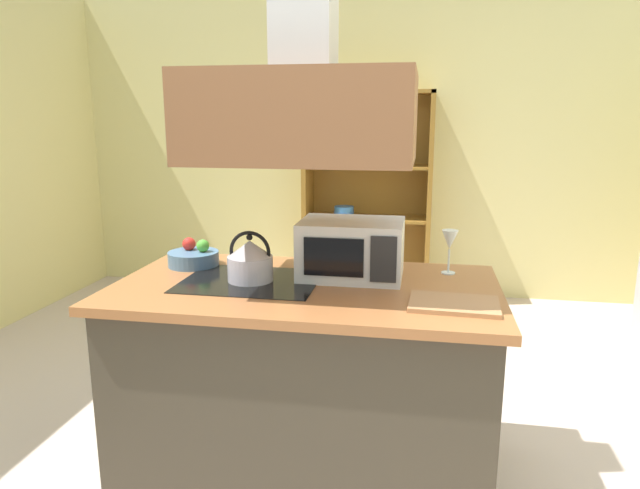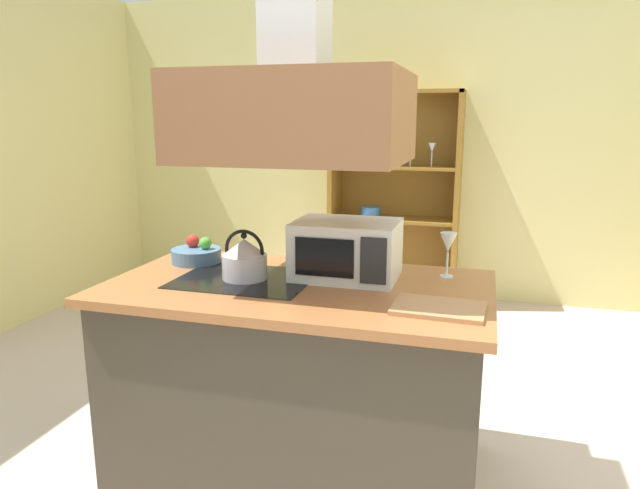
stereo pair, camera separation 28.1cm
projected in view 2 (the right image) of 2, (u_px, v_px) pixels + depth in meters
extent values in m
plane|color=beige|center=(344.00, 483.00, 2.58)|extent=(7.80, 7.80, 0.00)
cube|color=#DED287|center=(426.00, 147.00, 5.10)|extent=(6.00, 0.12, 2.70)
cube|color=#3D3529|center=(299.00, 382.00, 2.61)|extent=(1.59, 0.86, 0.86)
cube|color=#A36336|center=(298.00, 288.00, 2.51)|extent=(1.67, 0.94, 0.04)
cube|color=black|center=(245.00, 279.00, 2.58)|extent=(0.60, 0.48, 0.00)
cube|color=brown|center=(296.00, 118.00, 2.35)|extent=(0.90, 0.70, 0.36)
cube|color=olive|center=(335.00, 196.00, 5.16)|extent=(0.04, 0.40, 1.83)
cube|color=olive|center=(457.00, 201.00, 4.86)|extent=(0.04, 0.40, 1.83)
cube|color=olive|center=(397.00, 92.00, 4.81)|extent=(1.12, 0.40, 0.03)
cube|color=olive|center=(392.00, 294.00, 5.20)|extent=(1.12, 0.40, 0.08)
cube|color=olive|center=(398.00, 196.00, 5.19)|extent=(1.12, 0.02, 1.83)
cube|color=olive|center=(394.00, 219.00, 5.05)|extent=(1.04, 0.36, 0.02)
cube|color=olive|center=(395.00, 167.00, 4.95)|extent=(1.04, 0.36, 0.02)
cylinder|color=#3662AB|center=(370.00, 215.00, 5.05)|extent=(0.18, 0.18, 0.05)
cylinder|color=teal|center=(370.00, 210.00, 5.04)|extent=(0.17, 0.17, 0.05)
cylinder|color=silver|center=(410.00, 159.00, 4.86)|extent=(0.01, 0.01, 0.12)
cone|color=silver|center=(411.00, 147.00, 4.84)|extent=(0.07, 0.07, 0.08)
cylinder|color=silver|center=(432.00, 160.00, 4.81)|extent=(0.01, 0.01, 0.12)
cone|color=silver|center=(432.00, 148.00, 4.79)|extent=(0.07, 0.07, 0.08)
cylinder|color=#B9B5C8|center=(245.00, 266.00, 2.57)|extent=(0.20, 0.20, 0.11)
cone|color=#BCB5BD|center=(244.00, 247.00, 2.55)|extent=(0.19, 0.19, 0.07)
sphere|color=black|center=(244.00, 236.00, 2.53)|extent=(0.03, 0.03, 0.03)
torus|color=black|center=(244.00, 250.00, 2.55)|extent=(0.19, 0.02, 0.19)
cube|color=#B27C4F|center=(439.00, 308.00, 2.16)|extent=(0.35, 0.26, 0.02)
cube|color=silver|center=(346.00, 249.00, 2.58)|extent=(0.46, 0.34, 0.26)
cube|color=black|center=(324.00, 258.00, 2.43)|extent=(0.26, 0.01, 0.17)
cube|color=#262628|center=(373.00, 261.00, 2.37)|extent=(0.11, 0.01, 0.20)
cylinder|color=silver|center=(446.00, 276.00, 2.61)|extent=(0.06, 0.06, 0.01)
cylinder|color=silver|center=(447.00, 264.00, 2.60)|extent=(0.01, 0.01, 0.11)
cone|color=silver|center=(448.00, 243.00, 2.58)|extent=(0.08, 0.08, 0.09)
cylinder|color=#4C7299|center=(196.00, 256.00, 2.87)|extent=(0.25, 0.25, 0.07)
sphere|color=green|center=(205.00, 243.00, 2.85)|extent=(0.06, 0.06, 0.06)
sphere|color=red|center=(193.00, 241.00, 2.89)|extent=(0.07, 0.07, 0.07)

